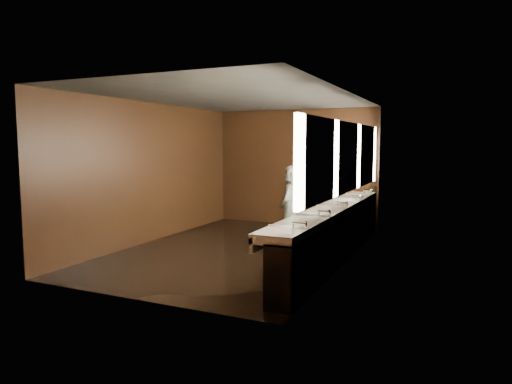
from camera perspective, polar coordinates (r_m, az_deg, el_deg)
floor at (r=8.58m, az=-1.96°, el=-7.24°), size 6.00×6.00×0.00m
ceiling at (r=8.40m, az=-2.03°, el=11.70°), size 4.00×6.00×0.02m
wall_back at (r=11.13m, az=4.92°, el=3.07°), size 4.00×0.02×2.80m
wall_front at (r=5.85m, az=-15.21°, el=0.24°), size 4.00×0.02×2.80m
wall_left at (r=9.43m, az=-12.94°, el=2.41°), size 0.02×6.00×2.80m
wall_right at (r=7.69m, az=11.47°, el=1.66°), size 0.02×6.00×2.80m
sink_counter at (r=7.86m, az=9.85°, el=-4.87°), size 0.55×5.40×1.01m
mirror_band at (r=7.68m, az=11.38°, el=4.27°), size 0.06×5.03×1.15m
person at (r=7.86m, az=4.34°, el=-2.51°), size 0.41×0.60×1.61m
trash_bin at (r=6.07m, az=2.81°, el=-9.87°), size 0.50×0.50×0.61m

